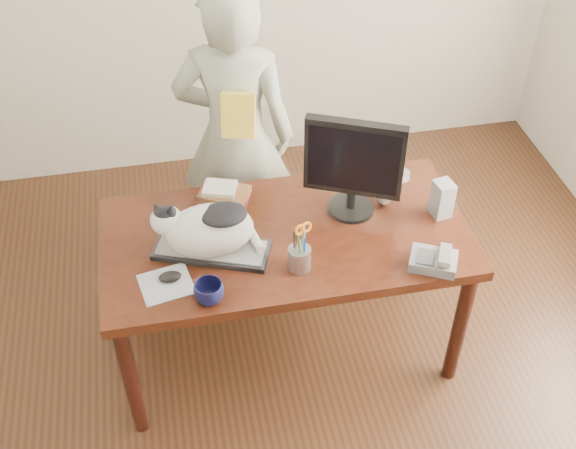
# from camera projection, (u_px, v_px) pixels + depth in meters

# --- Properties ---
(room) EXTENTS (4.50, 4.50, 4.50)m
(room) POSITION_uv_depth(u_px,v_px,m) (322.00, 221.00, 2.31)
(room) COLOR black
(room) RESTS_ON ground
(desk) EXTENTS (1.60, 0.80, 0.75)m
(desk) POSITION_uv_depth(u_px,v_px,m) (282.00, 246.00, 3.31)
(desk) COLOR black
(desk) RESTS_ON ground
(keyboard) EXTENTS (0.52, 0.35, 0.03)m
(keyboard) POSITION_uv_depth(u_px,v_px,m) (212.00, 250.00, 3.06)
(keyboard) COLOR black
(keyboard) RESTS_ON desk
(cat) EXTENTS (0.47, 0.34, 0.27)m
(cat) POSITION_uv_depth(u_px,v_px,m) (206.00, 228.00, 2.97)
(cat) COLOR silver
(cat) RESTS_ON keyboard
(monitor) EXTENTS (0.41, 0.28, 0.48)m
(monitor) POSITION_uv_depth(u_px,v_px,m) (354.00, 164.00, 3.08)
(monitor) COLOR black
(monitor) RESTS_ON desk
(pen_cup) EXTENTS (0.12, 0.12, 0.24)m
(pen_cup) POSITION_uv_depth(u_px,v_px,m) (300.00, 256.00, 2.95)
(pen_cup) COLOR #98989E
(pen_cup) RESTS_ON desk
(mousepad) EXTENTS (0.24, 0.22, 0.00)m
(mousepad) POSITION_uv_depth(u_px,v_px,m) (166.00, 284.00, 2.92)
(mousepad) COLOR #ABB0B7
(mousepad) RESTS_ON desk
(mouse) EXTENTS (0.10, 0.08, 0.04)m
(mouse) POSITION_uv_depth(u_px,v_px,m) (170.00, 277.00, 2.93)
(mouse) COLOR black
(mouse) RESTS_ON mousepad
(coffee_mug) EXTENTS (0.17, 0.17, 0.09)m
(coffee_mug) POSITION_uv_depth(u_px,v_px,m) (209.00, 292.00, 2.83)
(coffee_mug) COLOR black
(coffee_mug) RESTS_ON desk
(phone) EXTENTS (0.23, 0.21, 0.09)m
(phone) POSITION_uv_depth(u_px,v_px,m) (434.00, 260.00, 2.99)
(phone) COLOR slate
(phone) RESTS_ON desk
(speaker) EXTENTS (0.09, 0.10, 0.17)m
(speaker) POSITION_uv_depth(u_px,v_px,m) (442.00, 199.00, 3.19)
(speaker) COLOR #969698
(speaker) RESTS_ON desk
(baseball) EXTENTS (0.07, 0.07, 0.07)m
(baseball) POSITION_uv_depth(u_px,v_px,m) (384.00, 197.00, 3.28)
(baseball) COLOR beige
(baseball) RESTS_ON desk
(book_stack) EXTENTS (0.28, 0.25, 0.09)m
(book_stack) POSITION_uv_depth(u_px,v_px,m) (223.00, 195.00, 3.29)
(book_stack) COLOR #4D1514
(book_stack) RESTS_ON desk
(calculator) EXTENTS (0.22, 0.25, 0.06)m
(calculator) POSITION_uv_depth(u_px,v_px,m) (383.00, 170.00, 3.44)
(calculator) COLOR slate
(calculator) RESTS_ON desk
(person) EXTENTS (0.68, 0.54, 1.63)m
(person) POSITION_uv_depth(u_px,v_px,m) (235.00, 136.00, 3.58)
(person) COLOR beige
(person) RESTS_ON ground
(held_book) EXTENTS (0.17, 0.13, 0.21)m
(held_book) POSITION_uv_depth(u_px,v_px,m) (238.00, 115.00, 3.30)
(held_book) COLOR yellow
(held_book) RESTS_ON person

